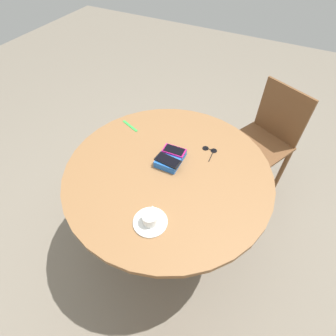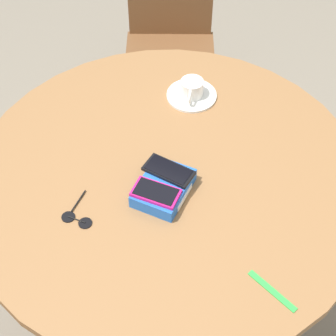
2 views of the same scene
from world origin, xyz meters
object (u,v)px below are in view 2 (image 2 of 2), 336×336
phone_magenta (156,193)px  phone_black (169,171)px  phone_box (164,188)px  saucer (192,95)px  lanyard_strap (272,291)px  chair_near_window (170,50)px  round_table (168,193)px  coffee_cup (192,88)px  sunglasses (77,218)px

phone_magenta → phone_black: same height
phone_box → saucer: size_ratio=1.06×
phone_box → lanyard_strap: 0.41m
chair_near_window → phone_black: bearing=-154.2°
phone_magenta → lanyard_strap: bearing=-107.0°
phone_magenta → phone_box: bearing=-2.9°
saucer → lanyard_strap: (-0.56, -0.47, -0.00)m
round_table → coffee_cup: (0.33, 0.07, 0.13)m
phone_magenta → saucer: (0.44, 0.09, -0.04)m
round_table → phone_magenta: size_ratio=8.84×
coffee_cup → lanyard_strap: coffee_cup is taller
saucer → lanyard_strap: saucer is taller
phone_box → phone_magenta: (-0.04, 0.00, 0.03)m
phone_box → lanyard_strap: phone_box is taller
coffee_cup → lanyard_strap: bearing=-139.7°
coffee_cup → chair_near_window: (0.58, 0.36, -0.37)m
phone_box → sunglasses: phone_box is taller
phone_magenta → phone_black: bearing=2.2°
lanyard_strap → sunglasses: bearing=92.5°
saucer → round_table: bearing=-167.0°
sunglasses → phone_black: bearing=-36.4°
phone_box → phone_black: (0.04, 0.01, 0.03)m
phone_box → saucer: (0.40, 0.10, -0.02)m
phone_box → phone_magenta: bearing=177.1°
round_table → phone_box: bearing=-163.3°
sunglasses → coffee_cup: bearing=-7.3°
phone_box → phone_magenta: 0.05m
phone_black → saucer: bearing=14.4°
phone_box → saucer: 0.41m
phone_box → saucer: bearing=13.6°
phone_box → sunglasses: size_ratio=1.51×
phone_magenta → coffee_cup: coffee_cup is taller
phone_black → chair_near_window: (0.94, 0.45, -0.38)m
sunglasses → chair_near_window: bearing=13.9°
phone_box → round_table: bearing=16.7°
lanyard_strap → chair_near_window: (1.14, 0.83, -0.33)m
phone_black → phone_magenta: bearing=-177.8°
phone_box → chair_near_window: size_ratio=0.21×
phone_box → saucer: phone_box is taller
saucer → chair_near_window: chair_near_window is taller
sunglasses → round_table: bearing=-30.5°
phone_black → saucer: size_ratio=0.88×
phone_box → phone_black: 0.05m
phone_black → saucer: 0.37m
round_table → sunglasses: 0.31m
coffee_cup → saucer: bearing=17.1°
sunglasses → lanyard_strap: bearing=-87.5°
round_table → phone_black: (-0.03, -0.02, 0.14)m
phone_magenta → lanyard_strap: (-0.12, -0.38, -0.05)m
saucer → coffee_cup: size_ratio=1.62×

